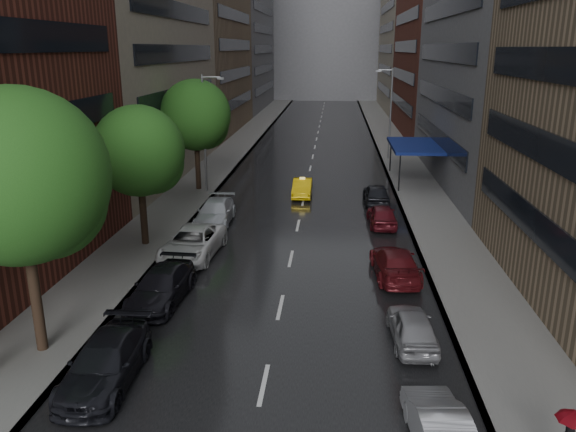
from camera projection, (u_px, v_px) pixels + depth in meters
name	position (u px, v px, depth m)	size (l,w,h in m)	color
road	(314.00, 150.00, 63.09)	(14.00, 140.00, 0.01)	black
sidewalk_left	(235.00, 148.00, 63.78)	(4.00, 140.00, 0.15)	gray
sidewalk_right	(395.00, 151.00, 62.36)	(4.00, 140.00, 0.15)	gray
buildings_left	(195.00, 5.00, 68.06)	(8.00, 108.00, 38.00)	maroon
buildings_right	(450.00, 11.00, 63.98)	(8.05, 109.10, 36.00)	#937A5B
building_far	(327.00, 24.00, 123.39)	(40.00, 14.00, 32.00)	slate
tree_near	(19.00, 177.00, 19.31)	(6.23, 6.23, 9.92)	#382619
tree_mid	(139.00, 151.00, 31.10)	(5.09, 5.09, 8.12)	#382619
tree_far	(195.00, 115.00, 43.58)	(5.53, 5.53, 8.81)	#382619
taxi	(302.00, 188.00, 43.35)	(1.43, 4.10, 1.35)	yellow
parked_cars_left	(180.00, 260.00, 28.30)	(3.05, 23.50, 1.59)	black
parked_cars_right	(392.00, 251.00, 29.71)	(2.43, 30.78, 1.54)	#ACACB1
street_lamp_left	(205.00, 131.00, 43.21)	(1.74, 0.22, 9.00)	gray
street_lamp_right	(390.00, 112.00, 56.31)	(1.74, 0.22, 9.00)	gray
awning	(415.00, 146.00, 47.17)	(4.00, 8.00, 3.12)	navy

